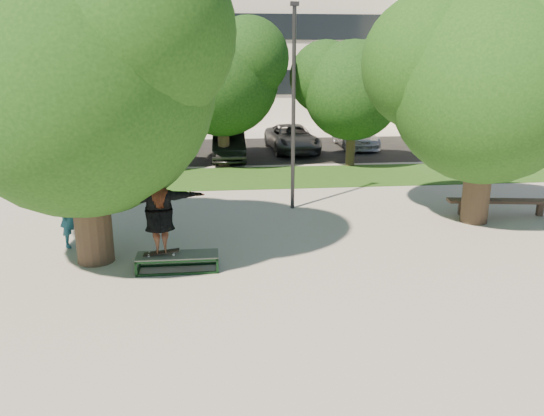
{
  "coord_description": "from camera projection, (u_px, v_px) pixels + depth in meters",
  "views": [
    {
      "loc": [
        -1.37,
        -10.93,
        4.57
      ],
      "look_at": [
        -0.12,
        0.6,
        1.27
      ],
      "focal_mm": 35.0,
      "sensor_mm": 36.0,
      "label": 1
    }
  ],
  "objects": [
    {
      "name": "car_silver_a",
      "position": [
        129.0,
        146.0,
        24.4
      ],
      "size": [
        1.89,
        4.06,
        1.35
      ],
      "primitive_type": "imported",
      "rotation": [
        0.0,
        0.0,
        0.08
      ],
      "color": "#B1B1B6",
      "rests_on": "asphalt_strip"
    },
    {
      "name": "tree_right",
      "position": [
        484.0,
        76.0,
        14.29
      ],
      "size": [
        6.24,
        5.33,
        6.51
      ],
      "color": "#38281E",
      "rests_on": "ground"
    },
    {
      "name": "grass_strip",
      "position": [
        276.0,
        177.0,
        21.03
      ],
      "size": [
        30.0,
        4.0,
        0.02
      ],
      "primitive_type": "cube",
      "color": "#214413",
      "rests_on": "ground"
    },
    {
      "name": "asphalt_strip",
      "position": [
        242.0,
        150.0,
        27.14
      ],
      "size": [
        40.0,
        8.0,
        0.01
      ],
      "primitive_type": "cube",
      "color": "black",
      "rests_on": "ground"
    },
    {
      "name": "grind_box",
      "position": [
        178.0,
        262.0,
        11.78
      ],
      "size": [
        1.8,
        0.6,
        0.38
      ],
      "color": "black",
      "rests_on": "ground"
    },
    {
      "name": "car_silver_b",
      "position": [
        355.0,
        135.0,
        27.94
      ],
      "size": [
        1.95,
        4.56,
        1.31
      ],
      "primitive_type": "imported",
      "rotation": [
        0.0,
        0.0,
        -0.03
      ],
      "color": "silver",
      "rests_on": "asphalt_strip"
    },
    {
      "name": "lamppost",
      "position": [
        293.0,
        107.0,
        15.87
      ],
      "size": [
        0.25,
        0.15,
        6.11
      ],
      "color": "#2D2D30",
      "rests_on": "ground"
    },
    {
      "name": "skater_rig",
      "position": [
        159.0,
        217.0,
        11.45
      ],
      "size": [
        2.05,
        0.87,
        1.69
      ],
      "rotation": [
        0.0,
        0.0,
        3.31
      ],
      "color": "white",
      "rests_on": "grind_box"
    },
    {
      "name": "side_building",
      "position": [
        519.0,
        67.0,
        33.65
      ],
      "size": [
        15.0,
        10.0,
        8.0
      ],
      "primitive_type": "cube",
      "color": "beige",
      "rests_on": "ground"
    },
    {
      "name": "bg_tree_left",
      "position": [
        80.0,
        80.0,
        20.73
      ],
      "size": [
        5.28,
        4.51,
        5.77
      ],
      "color": "#38281E",
      "rests_on": "ground"
    },
    {
      "name": "bg_tree_mid",
      "position": [
        220.0,
        71.0,
        22.19
      ],
      "size": [
        5.76,
        4.92,
        6.24
      ],
      "color": "#38281E",
      "rests_on": "ground"
    },
    {
      "name": "car_grey",
      "position": [
        292.0,
        138.0,
        26.71
      ],
      "size": [
        2.52,
        4.9,
        1.32
      ],
      "primitive_type": "imported",
      "rotation": [
        0.0,
        0.0,
        0.07
      ],
      "color": "#56575B",
      "rests_on": "asphalt_strip"
    },
    {
      "name": "office_building",
      "position": [
        203.0,
        11.0,
        40.03
      ],
      "size": [
        30.0,
        14.12,
        16.0
      ],
      "color": "silver",
      "rests_on": "ground"
    },
    {
      "name": "car_dark",
      "position": [
        229.0,
        145.0,
        24.49
      ],
      "size": [
        1.53,
        4.24,
        1.39
      ],
      "primitive_type": "imported",
      "rotation": [
        0.0,
        0.0,
        -0.01
      ],
      "color": "black",
      "rests_on": "asphalt_strip"
    },
    {
      "name": "bystander",
      "position": [
        72.0,
        212.0,
        13.12
      ],
      "size": [
        0.77,
        0.74,
        1.78
      ],
      "primitive_type": "imported",
      "rotation": [
        0.0,
        0.0,
        0.68
      ],
      "color": "#1A4E63",
      "rests_on": "ground"
    },
    {
      "name": "bg_tree_right",
      "position": [
        351.0,
        84.0,
        22.41
      ],
      "size": [
        5.04,
        4.31,
        5.43
      ],
      "color": "#38281E",
      "rests_on": "ground"
    },
    {
      "name": "bench",
      "position": [
        501.0,
        202.0,
        15.85
      ],
      "size": [
        3.19,
        0.89,
        0.48
      ],
      "rotation": [
        0.0,
        0.0,
        -0.15
      ],
      "color": "#453429",
      "rests_on": "ground"
    },
    {
      "name": "ground",
      "position": [
        280.0,
        270.0,
        11.84
      ],
      "size": [
        120.0,
        120.0,
        0.0
      ],
      "primitive_type": "plane",
      "color": "#9E9891",
      "rests_on": "ground"
    },
    {
      "name": "tree_left",
      "position": [
        74.0,
        65.0,
        11.24
      ],
      "size": [
        6.96,
        5.95,
        7.12
      ],
      "color": "#38281E",
      "rests_on": "ground"
    }
  ]
}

